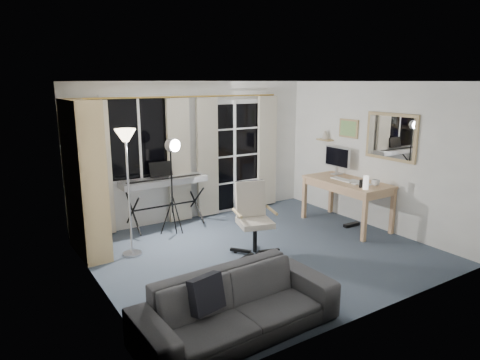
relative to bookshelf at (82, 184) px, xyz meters
name	(u,v)px	position (x,y,z in m)	size (l,w,h in m)	color
floor	(261,252)	(2.13, -1.27, -1.04)	(4.50, 4.00, 0.02)	#323E49
window	(139,138)	(1.08, 0.70, 0.47)	(1.20, 0.08, 1.40)	white
french_door	(234,157)	(2.88, 0.70, 0.00)	(1.32, 0.09, 2.11)	white
curtains	(193,159)	(1.99, 0.61, 0.06)	(3.60, 0.07, 2.13)	gold
bookshelf	(82,184)	(0.00, 0.00, 0.00)	(0.37, 1.02, 2.17)	tan
torchiere_lamp	(126,155)	(0.52, -0.37, 0.41)	(0.30, 0.30, 1.78)	#B2B2B7
keyboard_piano	(164,182)	(1.37, 0.43, -0.24)	(1.43, 0.69, 1.04)	black
studio_light	(173,157)	(1.38, 0.06, 0.24)	(0.34, 0.35, 1.58)	black
office_chair	(252,212)	(2.00, -1.22, -0.42)	(0.72, 0.71, 1.03)	black
desk	(347,186)	(4.01, -1.09, -0.34)	(0.74, 1.47, 0.78)	tan
monitor	(337,158)	(4.20, -0.64, 0.05)	(0.19, 0.57, 0.49)	silver
desk_clutter	(355,194)	(3.94, -1.32, -0.41)	(0.46, 0.89, 0.99)	white
mug	(376,182)	(4.11, -1.59, -0.18)	(0.13, 0.10, 0.13)	silver
wall_mirror	(391,137)	(4.35, -1.62, 0.52)	(0.04, 0.94, 0.74)	tan
framed_print	(349,128)	(4.36, -0.72, 0.57)	(0.03, 0.42, 0.32)	tan
wall_shelf	(325,137)	(4.29, -0.22, 0.38)	(0.16, 0.30, 0.18)	tan
sofa	(237,296)	(0.74, -2.82, -0.64)	(2.03, 0.66, 0.79)	#2E2E31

